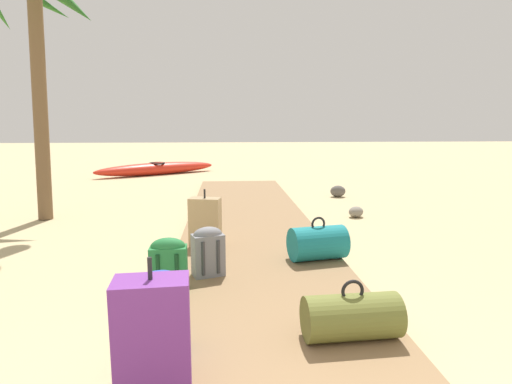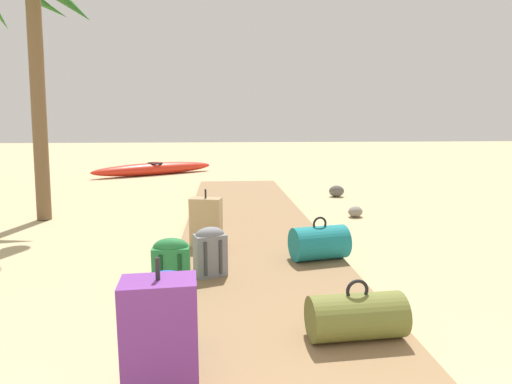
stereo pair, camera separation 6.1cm
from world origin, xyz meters
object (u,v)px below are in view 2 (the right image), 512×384
(backpack_grey, at_px, (210,250))
(backpack_blue, at_px, (166,312))
(duffel_bag_olive, at_px, (356,316))
(palm_tree_far_left, at_px, (28,2))
(backpack_green, at_px, (171,264))
(kayak, at_px, (155,169))
(suitcase_purple, at_px, (161,343))
(duffel_bag_teal, at_px, (319,243))
(suitcase_tan, at_px, (206,222))

(backpack_grey, xyz_separation_m, backpack_blue, (-0.25, -1.45, 0.04))
(duffel_bag_olive, distance_m, palm_tree_far_left, 6.75)
(backpack_green, distance_m, kayak, 9.59)
(duffel_bag_olive, bearing_deg, suitcase_purple, -154.67)
(backpack_green, distance_m, duffel_bag_teal, 1.73)
(palm_tree_far_left, bearing_deg, kayak, 81.18)
(suitcase_tan, distance_m, backpack_blue, 2.49)
(suitcase_tan, height_order, duffel_bag_olive, suitcase_tan)
(duffel_bag_teal, height_order, palm_tree_far_left, palm_tree_far_left)
(duffel_bag_olive, bearing_deg, backpack_green, 145.90)
(suitcase_purple, distance_m, kayak, 11.14)
(suitcase_purple, height_order, duffel_bag_teal, suitcase_purple)
(backpack_blue, distance_m, palm_tree_far_left, 6.11)
(backpack_green, distance_m, palm_tree_far_left, 5.34)
(backpack_green, height_order, backpack_grey, backpack_green)
(backpack_green, relative_size, kayak, 0.14)
(duffel_bag_teal, bearing_deg, duffel_bag_olive, -94.65)
(duffel_bag_olive, height_order, backpack_grey, backpack_grey)
(suitcase_purple, xyz_separation_m, backpack_grey, (0.21, 1.93, -0.09))
(backpack_green, distance_m, backpack_grey, 0.51)
(suitcase_purple, distance_m, palm_tree_far_left, 6.47)
(backpack_green, xyz_separation_m, backpack_grey, (0.34, 0.39, -0.00))
(duffel_bag_teal, bearing_deg, backpack_grey, -161.17)
(suitcase_tan, xyz_separation_m, duffel_bag_olive, (1.13, -2.36, -0.14))
(backpack_grey, relative_size, backpack_blue, 0.86)
(suitcase_purple, height_order, backpack_green, suitcase_purple)
(duffel_bag_olive, bearing_deg, backpack_grey, 128.43)
(suitcase_tan, bearing_deg, palm_tree_far_left, 142.54)
(suitcase_purple, height_order, suitcase_tan, suitcase_purple)
(suitcase_tan, distance_m, kayak, 8.26)
(duffel_bag_olive, xyz_separation_m, palm_tree_far_left, (-3.91, 4.48, 3.20))
(suitcase_tan, xyz_separation_m, backpack_green, (-0.26, -1.41, -0.04))
(suitcase_purple, height_order, palm_tree_far_left, palm_tree_far_left)
(kayak, bearing_deg, palm_tree_far_left, -98.82)
(suitcase_tan, bearing_deg, kayak, 102.99)
(suitcase_tan, xyz_separation_m, backpack_grey, (0.08, -1.03, -0.04))
(backpack_green, xyz_separation_m, palm_tree_far_left, (-2.51, 3.54, 3.10))
(suitcase_tan, distance_m, duffel_bag_olive, 2.62)
(duffel_bag_teal, relative_size, palm_tree_far_left, 0.16)
(backpack_green, relative_size, palm_tree_far_left, 0.12)
(suitcase_tan, bearing_deg, suitcase_purple, -92.65)
(suitcase_purple, relative_size, suitcase_tan, 1.16)
(backpack_blue, bearing_deg, suitcase_tan, 86.03)
(backpack_green, bearing_deg, suitcase_purple, -85.40)
(duffel_bag_teal, height_order, kayak, duffel_bag_teal)
(suitcase_tan, distance_m, duffel_bag_teal, 1.42)
(duffel_bag_olive, height_order, duffel_bag_teal, duffel_bag_teal)
(suitcase_purple, relative_size, backpack_green, 1.65)
(suitcase_purple, xyz_separation_m, suitcase_tan, (0.14, 2.96, -0.05))
(backpack_grey, bearing_deg, backpack_green, -131.03)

